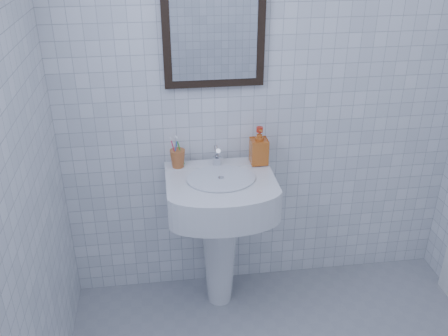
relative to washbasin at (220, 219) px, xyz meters
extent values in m
cube|color=white|center=(0.28, 0.21, 0.68)|extent=(2.20, 0.02, 2.50)
cone|color=white|center=(0.00, 0.02, -0.22)|extent=(0.22, 0.22, 0.69)
cube|color=white|center=(0.00, -0.03, 0.18)|extent=(0.55, 0.39, 0.17)
cube|color=white|center=(0.00, 0.13, 0.26)|extent=(0.55, 0.10, 0.03)
cylinder|color=white|center=(0.00, -0.05, 0.28)|extent=(0.34, 0.34, 0.01)
cylinder|color=silver|center=(0.00, 0.10, 0.29)|extent=(0.05, 0.05, 0.05)
cylinder|color=silver|center=(0.00, 0.09, 0.35)|extent=(0.02, 0.09, 0.07)
cylinder|color=silver|center=(0.00, 0.12, 0.33)|extent=(0.03, 0.05, 0.08)
imported|color=#BC3D12|center=(0.22, 0.10, 0.37)|extent=(0.09, 0.09, 0.20)
cube|color=black|center=(0.00, 0.20, 0.98)|extent=(0.50, 0.04, 0.62)
cube|color=white|center=(0.00, 0.18, 0.98)|extent=(0.42, 0.00, 0.54)
camera|label=1|loc=(-0.28, -2.23, 1.45)|focal=40.00mm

